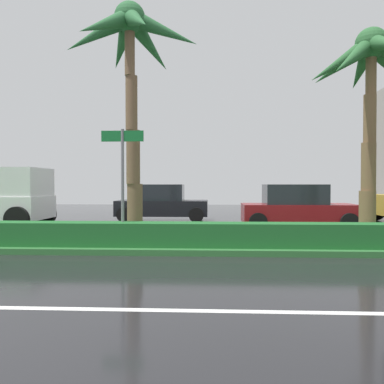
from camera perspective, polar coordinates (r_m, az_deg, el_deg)
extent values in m
cube|color=black|center=(12.57, -6.41, -6.99)|extent=(90.00, 42.00, 0.10)
cube|color=white|center=(5.90, -17.80, -15.85)|extent=(81.00, 0.14, 0.01)
cube|color=#2D6B33|center=(11.57, -7.21, -7.07)|extent=(85.50, 4.00, 0.15)
cube|color=#1E6028|center=(10.16, -8.60, -6.08)|extent=(76.50, 0.70, 0.60)
cylinder|color=brown|center=(11.80, -8.31, -2.68)|extent=(0.46, 0.46, 1.59)
cylinder|color=brown|center=(11.76, -8.55, 5.04)|extent=(0.40, 0.40, 1.59)
cylinder|color=brown|center=(11.93, -8.80, 12.67)|extent=(0.35, 0.35, 1.59)
cylinder|color=brown|center=(12.31, -9.04, 19.95)|extent=(0.29, 0.29, 1.59)
sphere|color=#2B6537|center=(12.63, -9.06, 23.79)|extent=(0.90, 0.90, 0.90)
cone|color=#2B6537|center=(12.41, -4.16, 22.32)|extent=(2.21, 0.73, 1.29)
cone|color=#2B6537|center=(13.09, -6.23, 20.44)|extent=(1.52, 2.11, 1.56)
cone|color=#2B6537|center=(13.30, -10.13, 20.33)|extent=(1.45, 2.16, 1.47)
cone|color=#2B6537|center=(12.74, -13.54, 21.44)|extent=(2.19, 0.71, 1.38)
cone|color=#2B6537|center=(11.82, -12.38, 22.77)|extent=(1.58, 2.11, 1.50)
cone|color=#2B6537|center=(11.59, -8.01, 23.45)|extent=(1.37, 2.19, 1.43)
cylinder|color=brown|center=(12.41, 24.14, -3.04)|extent=(0.46, 0.46, 1.39)
cylinder|color=brown|center=(12.43, 24.29, 3.36)|extent=(0.41, 0.41, 1.39)
cylinder|color=brown|center=(12.60, 24.44, 9.66)|extent=(0.35, 0.35, 1.39)
cylinder|color=brown|center=(12.92, 24.60, 15.72)|extent=(0.30, 0.30, 1.39)
sphere|color=#2C6333|center=(13.14, 24.63, 19.07)|extent=(0.90, 0.90, 0.90)
cone|color=#2C6333|center=(13.81, 23.41, 16.26)|extent=(0.67, 2.02, 1.39)
cone|color=#2C6333|center=(13.36, 20.92, 16.95)|extent=(1.84, 1.78, 1.33)
cone|color=#2C6333|center=(12.80, 20.83, 17.24)|extent=(2.01, 0.76, 1.48)
cone|color=#2C6333|center=(12.33, 22.53, 17.72)|extent=(1.89, 1.61, 1.54)
cylinder|color=slate|center=(10.30, -10.06, 0.70)|extent=(0.08, 0.08, 3.00)
cube|color=#146B2D|center=(10.38, -10.09, 8.01)|extent=(1.10, 0.03, 0.28)
cube|color=white|center=(16.80, -23.81, 1.32)|extent=(1.90, 2.21, 1.10)
cylinder|color=black|center=(17.70, -20.62, -3.05)|extent=(0.92, 0.30, 0.92)
cylinder|color=black|center=(15.58, -24.05, -3.63)|extent=(0.92, 0.30, 0.92)
cube|color=black|center=(18.74, -4.33, -2.32)|extent=(4.30, 1.76, 0.72)
cube|color=#1E2328|center=(18.73, -4.79, -0.06)|extent=(2.30, 1.58, 0.76)
cylinder|color=black|center=(19.52, 0.82, -2.95)|extent=(0.68, 0.22, 0.68)
cylinder|color=black|center=(17.73, 0.62, -3.36)|extent=(0.68, 0.22, 0.68)
cylinder|color=black|center=(19.91, -8.73, -2.88)|extent=(0.68, 0.22, 0.68)
cylinder|color=black|center=(18.15, -9.87, -3.27)|extent=(0.68, 0.22, 0.68)
cube|color=maroon|center=(15.77, 15.18, -3.00)|extent=(4.30, 1.76, 0.72)
cube|color=#1E2328|center=(15.71, 14.66, -0.31)|extent=(2.30, 1.58, 0.76)
cylinder|color=black|center=(17.08, 19.95, -3.59)|extent=(0.68, 0.22, 0.68)
cylinder|color=black|center=(15.38, 21.93, -4.12)|extent=(0.68, 0.22, 0.68)
cylinder|color=black|center=(16.42, 8.85, -3.73)|extent=(0.68, 0.22, 0.68)
cylinder|color=black|center=(14.63, 9.60, -4.32)|extent=(0.68, 0.22, 0.68)
cylinder|color=black|center=(20.82, 25.10, -2.47)|extent=(0.92, 0.30, 0.92)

